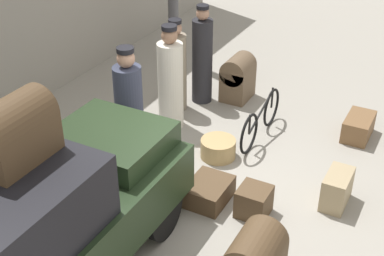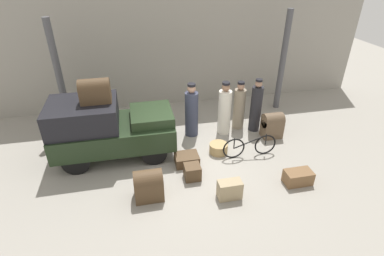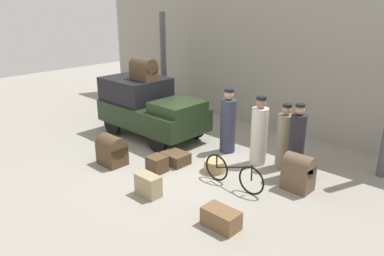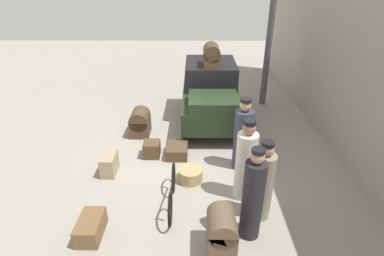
{
  "view_description": "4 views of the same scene",
  "coord_description": "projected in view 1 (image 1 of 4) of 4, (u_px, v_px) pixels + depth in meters",
  "views": [
    {
      "loc": [
        -5.41,
        -2.78,
        4.73
      ],
      "look_at": [
        0.2,
        0.2,
        0.95
      ],
      "focal_mm": 50.0,
      "sensor_mm": 36.0,
      "label": 1
    },
    {
      "loc": [
        -1.36,
        -7.11,
        5.27
      ],
      "look_at": [
        0.2,
        0.2,
        0.95
      ],
      "focal_mm": 28.0,
      "sensor_mm": 36.0,
      "label": 2
    },
    {
      "loc": [
        6.49,
        -6.51,
        4.15
      ],
      "look_at": [
        0.2,
        0.2,
        0.95
      ],
      "focal_mm": 35.0,
      "sensor_mm": 36.0,
      "label": 3
    },
    {
      "loc": [
        6.67,
        0.26,
        4.33
      ],
      "look_at": [
        0.2,
        0.2,
        0.95
      ],
      "focal_mm": 28.0,
      "sensor_mm": 36.0,
      "label": 4
    }
  ],
  "objects": [
    {
      "name": "porter_carrying_trunk",
      "position": [
        170.0,
        82.0,
        8.92
      ],
      "size": [
        0.43,
        0.43,
        1.82
      ],
      "color": "silver",
      "rests_on": "ground"
    },
    {
      "name": "trunk_on_truck_roof",
      "position": [
        13.0,
        131.0,
        5.09
      ],
      "size": [
        0.81,
        0.49,
        0.66
      ],
      "color": "#4C3823",
      "rests_on": "truck"
    },
    {
      "name": "ground_plane",
      "position": [
        198.0,
        195.0,
        7.65
      ],
      "size": [
        30.0,
        30.0,
        0.0
      ],
      "primitive_type": "plane",
      "color": "gray"
    },
    {
      "name": "truck",
      "position": [
        43.0,
        214.0,
        5.81
      ],
      "size": [
        3.45,
        1.74,
        1.78
      ],
      "color": "black",
      "rests_on": "ground"
    },
    {
      "name": "porter_with_bicycle",
      "position": [
        176.0,
        69.0,
        9.51
      ],
      "size": [
        0.39,
        0.39,
        1.69
      ],
      "color": "gray",
      "rests_on": "ground"
    },
    {
      "name": "trunk_wicker_pale",
      "position": [
        238.0,
        77.0,
        10.0
      ],
      "size": [
        0.64,
        0.49,
        0.86
      ],
      "color": "brown",
      "rests_on": "ground"
    },
    {
      "name": "suitcase_black_upright",
      "position": [
        254.0,
        202.0,
        7.18
      ],
      "size": [
        0.43,
        0.42,
        0.41
      ],
      "color": "#4C3823",
      "rests_on": "ground"
    },
    {
      "name": "porter_lifting_near_truck",
      "position": [
        202.0,
        58.0,
        9.72
      ],
      "size": [
        0.38,
        0.38,
        1.85
      ],
      "color": "#232328",
      "rests_on": "ground"
    },
    {
      "name": "suitcase_small_leather",
      "position": [
        358.0,
        127.0,
        8.93
      ],
      "size": [
        0.72,
        0.42,
        0.37
      ],
      "color": "brown",
      "rests_on": "ground"
    },
    {
      "name": "suitcase_tan_flat",
      "position": [
        209.0,
        192.0,
        7.46
      ],
      "size": [
        0.68,
        0.54,
        0.3
      ],
      "color": "#4C3823",
      "rests_on": "ground"
    },
    {
      "name": "wicker_basket",
      "position": [
        218.0,
        148.0,
        8.42
      ],
      "size": [
        0.56,
        0.56,
        0.3
      ],
      "color": "tan",
      "rests_on": "ground"
    },
    {
      "name": "conductor_in_dark_uniform",
      "position": [
        129.0,
        109.0,
        8.13
      ],
      "size": [
        0.43,
        0.43,
        1.82
      ],
      "color": "#33384C",
      "rests_on": "ground"
    },
    {
      "name": "trunk_large_brown",
      "position": [
        337.0,
        189.0,
        7.36
      ],
      "size": [
        0.59,
        0.32,
        0.49
      ],
      "color": "#9E8966",
      "rests_on": "ground"
    },
    {
      "name": "bicycle",
      "position": [
        261.0,
        120.0,
        8.81
      ],
      "size": [
        1.66,
        0.04,
        0.71
      ],
      "color": "black",
      "rests_on": "ground"
    }
  ]
}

